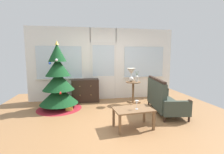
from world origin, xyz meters
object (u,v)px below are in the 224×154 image
side_table (133,88)px  coffee_table (133,112)px  christmas_tree (59,85)px  gift_box (69,108)px  wine_glass (137,103)px  flower_vase (137,78)px  settee_sofa (162,99)px  table_lamp (131,73)px  dresser_cabinet (86,90)px

side_table → coffee_table: 1.86m
christmas_tree → gift_box: 0.75m
gift_box → wine_glass: bearing=-42.6°
coffee_table → side_table: bearing=72.9°
flower_vase → settee_sofa: bearing=-61.6°
table_lamp → flower_vase: (0.16, -0.10, -0.17)m
christmas_tree → wine_glass: (1.85, -1.68, -0.15)m
flower_vase → wine_glass: (-0.58, -1.75, -0.27)m
settee_sofa → side_table: 1.10m
christmas_tree → gift_box: size_ratio=10.72×
coffee_table → wine_glass: wine_glass is taller
christmas_tree → side_table: 2.34m
coffee_table → wine_glass: bearing=-32.9°
table_lamp → gift_box: bearing=-167.6°
flower_vase → christmas_tree: bearing=-178.4°
coffee_table → gift_box: (-1.48, 1.38, -0.27)m
dresser_cabinet → flower_vase: 1.80m
christmas_tree → wine_glass: 2.50m
side_table → gift_box: 2.10m
side_table → table_lamp: (-0.06, 0.04, 0.50)m
table_lamp → side_table: bearing=-33.7°
flower_vase → gift_box: size_ratio=1.87×
settee_sofa → gift_box: (-2.59, 0.54, -0.28)m
settee_sofa → wine_glass: (-1.05, -0.88, 0.20)m
table_lamp → coffee_table: 1.98m
flower_vase → table_lamp: bearing=148.0°
wine_glass → table_lamp: bearing=77.2°
side_table → table_lamp: size_ratio=1.67×
coffee_table → table_lamp: bearing=75.1°
christmas_tree → settee_sofa: christmas_tree is taller
dresser_cabinet → table_lamp: size_ratio=2.07×
christmas_tree → settee_sofa: 3.03m
wine_glass → gift_box: size_ratio=1.04×
settee_sofa → dresser_cabinet: bearing=145.5°
table_lamp → flower_vase: table_lamp is taller
settee_sofa → flower_vase: bearing=118.4°
side_table → table_lamp: table_lamp is taller
settee_sofa → table_lamp: bearing=123.0°
settee_sofa → coffee_table: (-1.11, -0.84, -0.01)m
christmas_tree → side_table: christmas_tree is taller
settee_sofa → table_lamp: table_lamp is taller
dresser_cabinet → flower_vase: size_ratio=2.60×
side_table → wine_glass: size_ratio=3.76×
settee_sofa → christmas_tree: bearing=164.6°
christmas_tree → table_lamp: size_ratio=4.56×
dresser_cabinet → table_lamp: 1.68m
gift_box → side_table: bearing=11.0°
coffee_table → flower_vase: bearing=69.4°
table_lamp → christmas_tree: bearing=-175.7°
flower_vase → gift_box: (-2.12, -0.33, -0.76)m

